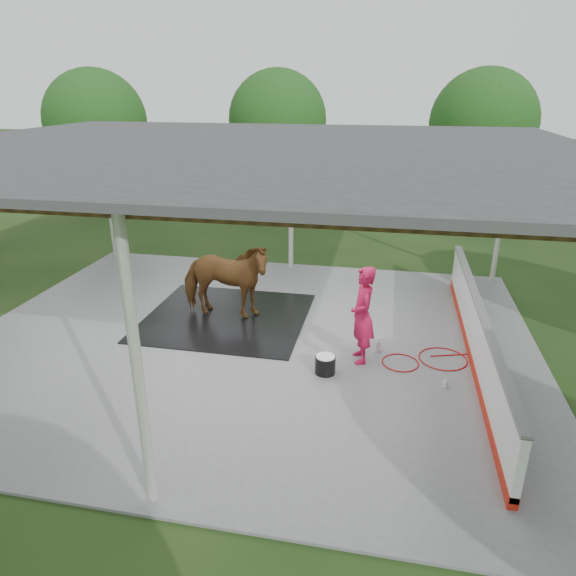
% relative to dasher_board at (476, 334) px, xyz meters
% --- Properties ---
extents(ground, '(100.00, 100.00, 0.00)m').
position_rel_dasher_board_xyz_m(ground, '(-4.60, 0.00, -0.59)').
color(ground, '#1E3814').
extents(concrete_slab, '(12.00, 10.00, 0.05)m').
position_rel_dasher_board_xyz_m(concrete_slab, '(-4.60, 0.00, -0.57)').
color(concrete_slab, slate).
rests_on(concrete_slab, ground).
extents(pavilion_structure, '(12.60, 10.60, 4.05)m').
position_rel_dasher_board_xyz_m(pavilion_structure, '(-4.60, -0.00, 3.37)').
color(pavilion_structure, beige).
rests_on(pavilion_structure, ground).
extents(dasher_board, '(0.16, 8.00, 1.15)m').
position_rel_dasher_board_xyz_m(dasher_board, '(0.00, 0.00, 0.00)').
color(dasher_board, '#B11D0E').
rests_on(dasher_board, concrete_slab).
extents(tree_belt, '(28.00, 28.00, 5.80)m').
position_rel_dasher_board_xyz_m(tree_belt, '(-4.30, 0.90, 3.20)').
color(tree_belt, '#382314').
rests_on(tree_belt, ground).
extents(rubber_mat, '(3.67, 3.44, 0.03)m').
position_rel_dasher_board_xyz_m(rubber_mat, '(-5.39, 0.89, -0.53)').
color(rubber_mat, black).
rests_on(rubber_mat, concrete_slab).
extents(horse, '(2.16, 0.99, 1.82)m').
position_rel_dasher_board_xyz_m(horse, '(-5.39, 0.89, 0.40)').
color(horse, brown).
rests_on(horse, rubber_mat).
extents(handler, '(0.63, 0.80, 1.93)m').
position_rel_dasher_board_xyz_m(handler, '(-2.18, -0.48, 0.42)').
color(handler, '#C21443').
rests_on(handler, concrete_slab).
extents(wash_bucket, '(0.39, 0.39, 0.36)m').
position_rel_dasher_board_xyz_m(wash_bucket, '(-2.80, -1.12, -0.36)').
color(wash_bucket, black).
rests_on(wash_bucket, concrete_slab).
extents(soap_bottle_a, '(0.16, 0.16, 0.31)m').
position_rel_dasher_board_xyz_m(soap_bottle_a, '(-1.85, -0.07, -0.39)').
color(soap_bottle_a, silver).
rests_on(soap_bottle_a, concrete_slab).
extents(soap_bottle_b, '(0.12, 0.12, 0.20)m').
position_rel_dasher_board_xyz_m(soap_bottle_b, '(-0.62, -1.18, -0.44)').
color(soap_bottle_b, '#338CD8').
rests_on(soap_bottle_b, concrete_slab).
extents(hose_coil, '(2.11, 1.16, 0.02)m').
position_rel_dasher_board_xyz_m(hose_coil, '(-0.86, -0.26, -0.53)').
color(hose_coil, '#B10E0C').
rests_on(hose_coil, concrete_slab).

